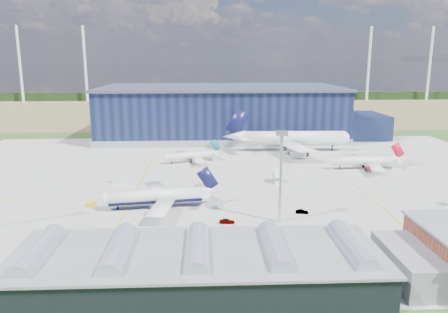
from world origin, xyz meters
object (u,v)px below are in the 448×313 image
(car_a, at_px, (227,221))
(car_b, at_px, (302,212))
(light_mast_center, at_px, (281,162))
(airliner_red, at_px, (364,156))
(airliner_widebody, at_px, (293,131))
(gse_tug_b, at_px, (91,204))
(gse_van_b, at_px, (414,163))
(gse_tug_a, at_px, (180,244))
(gse_van_a, at_px, (121,180))
(gse_tug_c, at_px, (201,158))
(gse_van_c, at_px, (293,238))
(airliner_regional, at_px, (190,152))
(airstair, at_px, (276,178))
(hangar, at_px, (226,114))
(gse_cart_a, at_px, (376,176))
(gse_cart_b, at_px, (299,174))
(airliner_navy, at_px, (156,189))

(car_a, distance_m, car_b, 21.04)
(light_mast_center, bearing_deg, airliner_red, 52.31)
(airliner_widebody, distance_m, gse_tug_b, 100.38)
(airliner_widebody, height_order, gse_van_b, airliner_widebody)
(gse_tug_a, distance_m, gse_van_a, 55.51)
(gse_van_b, bearing_deg, gse_tug_a, 163.41)
(airliner_red, xyz_separation_m, gse_tug_c, (-60.33, 17.41, -3.99))
(airliner_widebody, height_order, gse_tug_c, airliner_widebody)
(gse_tug_c, height_order, gse_van_c, gse_van_c)
(gse_tug_a, bearing_deg, airliner_regional, 60.30)
(gse_van_b, bearing_deg, light_mast_center, 166.38)
(gse_van_b, bearing_deg, car_a, 161.19)
(car_a, bearing_deg, airstair, -21.70)
(gse_van_c, bearing_deg, gse_tug_c, -0.81)
(airliner_regional, bearing_deg, hangar, -129.08)
(gse_van_c, bearing_deg, gse_cart_a, -51.75)
(light_mast_center, relative_size, gse_tug_c, 6.37)
(airliner_regional, bearing_deg, light_mast_center, 87.38)
(airliner_red, height_order, gse_cart_b, airliner_red)
(airliner_widebody, height_order, gse_tug_a, airliner_widebody)
(hangar, relative_size, gse_van_b, 27.38)
(airliner_red, distance_m, airliner_widebody, 38.75)
(gse_cart_a, relative_size, gse_cart_b, 0.94)
(gse_tug_a, height_order, gse_cart_b, gse_tug_a)
(gse_van_c, bearing_deg, airliner_red, -46.16)
(airliner_widebody, relative_size, gse_cart_a, 19.11)
(airliner_red, relative_size, gse_cart_a, 10.01)
(hangar, height_order, car_a, hangar)
(airliner_widebody, relative_size, gse_van_c, 10.67)
(airliner_red, xyz_separation_m, gse_van_c, (-39.44, -65.23, -3.52))
(airstair, distance_m, car_b, 30.17)
(airliner_regional, height_order, gse_van_a, airliner_regional)
(airliner_widebody, bearing_deg, car_a, -110.05)
(gse_tug_c, height_order, gse_cart_b, gse_tug_c)
(hangar, relative_size, gse_van_a, 26.07)
(airliner_red, distance_m, gse_van_b, 21.91)
(gse_van_b, height_order, car_a, gse_van_b)
(light_mast_center, bearing_deg, gse_tug_b, 164.33)
(gse_van_c, xyz_separation_m, car_a, (-13.89, 12.65, -0.61))
(airliner_red, bearing_deg, gse_van_a, 6.21)
(airliner_navy, xyz_separation_m, airliner_red, (72.17, 40.03, -0.56))
(gse_van_a, relative_size, gse_van_b, 1.05)
(airstair, bearing_deg, airliner_red, 21.72)
(gse_tug_c, bearing_deg, car_a, -102.33)
(airliner_red, xyz_separation_m, gse_cart_b, (-25.63, -7.99, -4.11))
(airliner_regional, bearing_deg, gse_van_b, 150.67)
(light_mast_center, height_order, gse_tug_a, light_mast_center)
(airliner_red, bearing_deg, airstair, 21.07)
(light_mast_center, height_order, gse_cart_b, light_mast_center)
(gse_tug_b, bearing_deg, car_b, 8.36)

